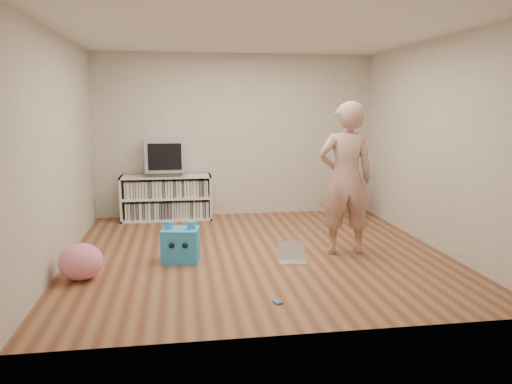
{
  "coord_description": "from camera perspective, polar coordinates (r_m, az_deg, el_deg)",
  "views": [
    {
      "loc": [
        -0.91,
        -5.84,
        1.78
      ],
      "look_at": [
        0.05,
        0.4,
        0.68
      ],
      "focal_mm": 35.0,
      "sensor_mm": 36.0,
      "label": 1
    }
  ],
  "objects": [
    {
      "name": "ground",
      "position": [
        6.17,
        0.13,
        -6.91
      ],
      "size": [
        4.5,
        4.5,
        0.0
      ],
      "primitive_type": "plane",
      "color": "brown",
      "rests_on": "ground"
    },
    {
      "name": "walls",
      "position": [
        5.93,
        0.13,
        5.22
      ],
      "size": [
        4.52,
        4.52,
        2.6
      ],
      "color": "beige",
      "rests_on": "ground"
    },
    {
      "name": "ceiling",
      "position": [
        5.96,
        0.14,
        17.76
      ],
      "size": [
        4.5,
        4.5,
        0.01
      ],
      "primitive_type": "cube",
      "color": "white",
      "rests_on": "walls"
    },
    {
      "name": "media_unit",
      "position": [
        8.0,
        -10.19,
        -0.59
      ],
      "size": [
        1.4,
        0.45,
        0.7
      ],
      "color": "white",
      "rests_on": "ground"
    },
    {
      "name": "dvd_deck",
      "position": [
        7.93,
        -10.27,
        2.13
      ],
      "size": [
        0.45,
        0.35,
        0.07
      ],
      "primitive_type": "cube",
      "color": "gray",
      "rests_on": "media_unit"
    },
    {
      "name": "crt_tv",
      "position": [
        7.89,
        -10.34,
        4.17
      ],
      "size": [
        0.6,
        0.53,
        0.5
      ],
      "color": "#9F9FA4",
      "rests_on": "dvd_deck"
    },
    {
      "name": "side_table",
      "position": [
        8.04,
        10.24,
        -0.06
      ],
      "size": [
        0.42,
        0.42,
        0.55
      ],
      "color": "brown",
      "rests_on": "ground"
    },
    {
      "name": "table_lamp",
      "position": [
        7.97,
        10.36,
        3.66
      ],
      "size": [
        0.34,
        0.34,
        0.52
      ],
      "color": "#333333",
      "rests_on": "side_table"
    },
    {
      "name": "person",
      "position": [
        6.03,
        10.21,
        1.47
      ],
      "size": [
        0.71,
        0.5,
        1.83
      ],
      "primitive_type": "imported",
      "rotation": [
        0.0,
        0.0,
        3.05
      ],
      "color": "tan",
      "rests_on": "ground"
    },
    {
      "name": "laptop",
      "position": [
        5.84,
        4.13,
        -7.3
      ],
      "size": [
        0.34,
        0.29,
        0.22
      ],
      "rotation": [
        0.0,
        0.0,
        -0.12
      ],
      "color": "silver",
      "rests_on": "ground"
    },
    {
      "name": "playing_cards",
      "position": [
        4.66,
        2.48,
        -12.47
      ],
      "size": [
        0.09,
        0.1,
        0.02
      ],
      "primitive_type": "cube",
      "rotation": [
        0.0,
        0.0,
        0.27
      ],
      "color": "#4465B7",
      "rests_on": "ground"
    },
    {
      "name": "plush_blue",
      "position": [
        5.83,
        -8.6,
        -5.96
      ],
      "size": [
        0.46,
        0.4,
        0.47
      ],
      "rotation": [
        0.0,
        0.0,
        -0.16
      ],
      "color": "#2A98EE",
      "rests_on": "ground"
    },
    {
      "name": "plush_pink",
      "position": [
        5.5,
        -19.4,
        -7.51
      ],
      "size": [
        0.56,
        0.56,
        0.38
      ],
      "primitive_type": "ellipsoid",
      "rotation": [
        0.0,
        0.0,
        0.31
      ],
      "color": "pink",
      "rests_on": "ground"
    }
  ]
}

